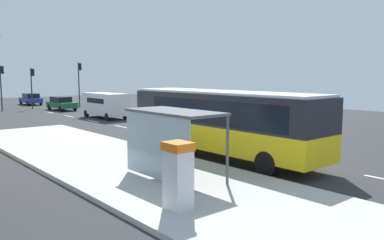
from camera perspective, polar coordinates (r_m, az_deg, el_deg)
name	(u,v)px	position (r m, az deg, el deg)	size (l,w,h in m)	color
ground_plane	(119,128)	(30.14, -10.60, -1.09)	(56.00, 92.00, 0.04)	#2D2D30
sidewalk_platform	(129,167)	(16.74, -9.20, -6.88)	(6.20, 30.00, 0.18)	beige
lane_stripe_seg_1	(284,159)	(19.01, 13.31, -5.60)	(0.16, 2.20, 0.01)	silver
lane_stripe_seg_2	(212,145)	(22.28, 2.89, -3.64)	(0.16, 2.20, 0.01)	silver
lane_stripe_seg_3	(160,135)	(26.09, -4.65, -2.13)	(0.16, 2.20, 0.01)	silver
lane_stripe_seg_4	(122,127)	(30.26, -10.19, -1.00)	(0.16, 2.20, 0.01)	silver
lane_stripe_seg_5	(93,121)	(34.64, -14.35, -0.15)	(0.16, 2.20, 0.01)	silver
lane_stripe_seg_6	(69,116)	(39.18, -17.56, 0.52)	(0.16, 2.20, 0.01)	silver
lane_stripe_seg_7	(50,112)	(43.81, -20.11, 1.04)	(0.16, 2.20, 0.01)	silver
bus	(221,120)	(18.72, 4.24, 0.07)	(2.57, 11.02, 3.21)	yellow
white_van	(105,104)	(36.62, -12.62, 2.36)	(2.10, 5.23, 2.30)	white
sedan_near	(31,99)	(56.11, -22.58, 2.88)	(1.89, 4.42, 1.52)	navy
sedan_far	(62,103)	(46.25, -18.59, 2.35)	(2.01, 4.48, 1.52)	#195933
ticket_machine	(178,175)	(11.03, -2.05, -8.12)	(0.66, 0.76, 1.94)	silver
recycling_bin_yellow	(167,147)	(18.06, -3.74, -3.97)	(0.52, 0.52, 0.95)	yellow
recycling_bin_blue	(158,145)	(18.62, -5.02, -3.66)	(0.52, 0.52, 0.95)	blue
traffic_light_near_side	(79,78)	(49.36, -16.17, 5.94)	(0.49, 0.28, 5.45)	#2D2D2D
traffic_light_far_side	(2,81)	(47.28, -26.14, 5.18)	(0.49, 0.28, 5.00)	#2D2D2D
traffic_light_median	(32,82)	(49.02, -22.39, 5.21)	(0.49, 0.28, 4.76)	#2D2D2D
bus_shelter	(168,127)	(14.11, -3.59, -1.04)	(1.80, 4.00, 2.50)	#4C4C51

